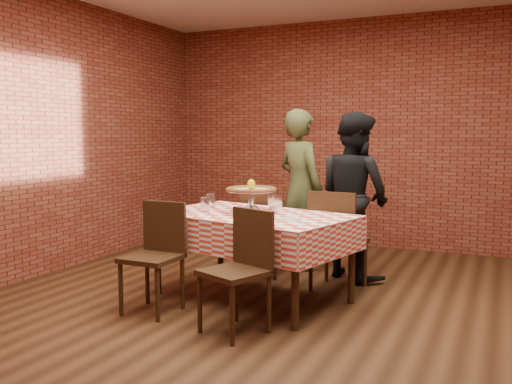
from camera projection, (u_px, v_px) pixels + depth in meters
ground at (285, 316)px, 4.44m from camera, size 6.00×6.00×0.00m
back_wall at (372, 134)px, 7.00m from camera, size 5.50×0.00×5.50m
table at (252, 257)px, 4.87m from camera, size 1.88×1.39×0.75m
tablecloth at (252, 230)px, 4.85m from camera, size 1.92×1.44×0.29m
pizza_stand at (251, 202)px, 4.86m from camera, size 0.60×0.60×0.20m
pizza at (251, 190)px, 4.84m from camera, size 0.61×0.61×0.03m
lemon at (251, 184)px, 4.84m from camera, size 0.10×0.10×0.09m
water_glass_left at (205, 204)px, 4.96m from camera, size 0.10×0.10×0.13m
water_glass_right at (211, 201)px, 5.23m from camera, size 0.10×0.10×0.13m
side_plate at (291, 219)px, 4.49m from camera, size 0.21×0.21×0.01m
sweetener_packet_a at (291, 222)px, 4.34m from camera, size 0.06×0.05×0.00m
sweetener_packet_b at (303, 222)px, 4.35m from camera, size 0.06×0.06×0.00m
condiment_caddy at (275, 202)px, 5.06m from camera, size 0.13×0.13×0.15m
chair_near_left at (152, 259)px, 4.47m from camera, size 0.42×0.42×0.89m
chair_near_right at (234, 273)px, 4.01m from camera, size 0.54×0.54×0.90m
chair_far_left at (269, 230)px, 5.72m from camera, size 0.49×0.49×0.91m
chair_far_right at (339, 240)px, 5.16m from camera, size 0.49×0.49×0.94m
diner_olive at (300, 189)px, 5.96m from camera, size 0.75×0.67×1.71m
diner_black at (354, 196)px, 5.56m from camera, size 1.02×0.98×1.67m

